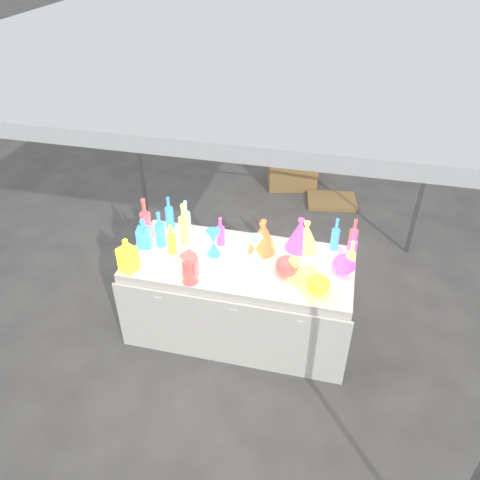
% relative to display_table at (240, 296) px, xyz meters
% --- Properties ---
extents(ground, '(80.00, 80.00, 0.00)m').
position_rel_display_table_xyz_m(ground, '(-0.00, 0.01, -0.37)').
color(ground, slate).
rests_on(ground, ground).
extents(canopy_tent, '(3.15, 3.15, 2.46)m').
position_rel_display_table_xyz_m(canopy_tent, '(-0.00, 0.02, 2.01)').
color(canopy_tent, gray).
rests_on(canopy_tent, ground).
extents(display_table, '(1.84, 0.83, 0.75)m').
position_rel_display_table_xyz_m(display_table, '(0.00, 0.00, 0.00)').
color(display_table, white).
rests_on(display_table, ground).
extents(cardboard_box_closed, '(0.71, 0.58, 0.45)m').
position_rel_display_table_xyz_m(cardboard_box_closed, '(0.07, 2.71, -0.15)').
color(cardboard_box_closed, '#A9814C').
rests_on(cardboard_box_closed, ground).
extents(cardboard_box_flat, '(0.66, 0.52, 0.05)m').
position_rel_display_table_xyz_m(cardboard_box_flat, '(0.64, 2.36, -0.35)').
color(cardboard_box_flat, '#A9814C').
rests_on(cardboard_box_flat, ground).
extents(bottle_1, '(0.09, 0.09, 0.30)m').
position_rel_display_table_xyz_m(bottle_1, '(-0.71, 0.34, 0.53)').
color(bottle_1, green).
rests_on(bottle_1, display_table).
extents(bottle_2, '(0.10, 0.10, 0.39)m').
position_rel_display_table_xyz_m(bottle_2, '(-0.83, 0.12, 0.57)').
color(bottle_2, orange).
rests_on(bottle_2, display_table).
extents(bottle_3, '(0.08, 0.08, 0.26)m').
position_rel_display_table_xyz_m(bottle_3, '(-0.21, 0.19, 0.51)').
color(bottle_3, '#1F6DBA').
rests_on(bottle_3, display_table).
extents(bottle_4, '(0.09, 0.09, 0.37)m').
position_rel_display_table_xyz_m(bottle_4, '(-0.51, 0.16, 0.56)').
color(bottle_4, '#13677C').
rests_on(bottle_4, display_table).
extents(bottle_5, '(0.08, 0.08, 0.33)m').
position_rel_display_table_xyz_m(bottle_5, '(-0.53, 0.28, 0.54)').
color(bottle_5, '#BA2561').
rests_on(bottle_5, display_table).
extents(bottle_6, '(0.08, 0.08, 0.26)m').
position_rel_display_table_xyz_m(bottle_6, '(-0.56, -0.01, 0.51)').
color(bottle_6, '#C23E12').
rests_on(bottle_6, display_table).
extents(bottle_7, '(0.08, 0.08, 0.33)m').
position_rel_display_table_xyz_m(bottle_7, '(-0.68, 0.06, 0.54)').
color(bottle_7, green).
rests_on(bottle_7, display_table).
extents(decanter_0, '(0.16, 0.16, 0.29)m').
position_rel_display_table_xyz_m(decanter_0, '(-0.81, -0.29, 0.52)').
color(decanter_0, '#C23E12').
rests_on(decanter_0, display_table).
extents(decanter_1, '(0.10, 0.10, 0.25)m').
position_rel_display_table_xyz_m(decanter_1, '(-0.32, -0.26, 0.50)').
color(decanter_1, orange).
rests_on(decanter_1, display_table).
extents(decanter_2, '(0.12, 0.12, 0.26)m').
position_rel_display_table_xyz_m(decanter_2, '(-0.81, 0.02, 0.51)').
color(decanter_2, green).
rests_on(decanter_2, display_table).
extents(hourglass_0, '(0.15, 0.15, 0.24)m').
position_rel_display_table_xyz_m(hourglass_0, '(-0.31, -0.33, 0.50)').
color(hourglass_0, orange).
rests_on(hourglass_0, display_table).
extents(hourglass_2, '(0.10, 0.10, 0.19)m').
position_rel_display_table_xyz_m(hourglass_2, '(0.45, -0.12, 0.47)').
color(hourglass_2, '#13677C').
rests_on(hourglass_2, display_table).
extents(hourglass_3, '(0.15, 0.15, 0.23)m').
position_rel_display_table_xyz_m(hourglass_3, '(0.11, 0.04, 0.49)').
color(hourglass_3, '#BA2561').
rests_on(hourglass_3, display_table).
extents(hourglass_5, '(0.14, 0.14, 0.23)m').
position_rel_display_table_xyz_m(hourglass_5, '(-0.23, 0.04, 0.49)').
color(hourglass_5, green).
rests_on(hourglass_5, display_table).
extents(globe_0, '(0.20, 0.20, 0.14)m').
position_rel_display_table_xyz_m(globe_0, '(0.64, -0.23, 0.45)').
color(globe_0, '#C23E12').
rests_on(globe_0, display_table).
extents(globe_1, '(0.17, 0.17, 0.12)m').
position_rel_display_table_xyz_m(globe_1, '(0.56, -0.12, 0.44)').
color(globe_1, '#13677C').
rests_on(globe_1, display_table).
extents(globe_2, '(0.25, 0.25, 0.15)m').
position_rel_display_table_xyz_m(globe_2, '(0.39, -0.09, 0.45)').
color(globe_2, orange).
rests_on(globe_2, display_table).
extents(globe_3, '(0.19, 0.19, 0.14)m').
position_rel_display_table_xyz_m(globe_3, '(0.80, 0.04, 0.45)').
color(globe_3, '#1F6DBA').
rests_on(globe_3, display_table).
extents(lampshade_0, '(0.21, 0.21, 0.25)m').
position_rel_display_table_xyz_m(lampshade_0, '(0.14, 0.25, 0.50)').
color(lampshade_0, yellow).
rests_on(lampshade_0, display_table).
extents(lampshade_1, '(0.29, 0.29, 0.27)m').
position_rel_display_table_xyz_m(lampshade_1, '(0.14, 0.18, 0.51)').
color(lampshade_1, yellow).
rests_on(lampshade_1, display_table).
extents(lampshade_2, '(0.27, 0.27, 0.28)m').
position_rel_display_table_xyz_m(lampshade_2, '(0.44, 0.29, 0.52)').
color(lampshade_2, '#1F6DBA').
rests_on(lampshade_2, display_table).
extents(lampshade_3, '(0.23, 0.23, 0.26)m').
position_rel_display_table_xyz_m(lampshade_3, '(0.48, 0.29, 0.51)').
color(lampshade_3, '#13677C').
rests_on(lampshade_3, display_table).
extents(bottle_8, '(0.08, 0.08, 0.30)m').
position_rel_display_table_xyz_m(bottle_8, '(0.72, 0.34, 0.52)').
color(bottle_8, green).
rests_on(bottle_8, display_table).
extents(bottle_9, '(0.07, 0.07, 0.30)m').
position_rel_display_table_xyz_m(bottle_9, '(0.86, 0.36, 0.52)').
color(bottle_9, orange).
rests_on(bottle_9, display_table).
extents(bottle_10, '(0.07, 0.07, 0.30)m').
position_rel_display_table_xyz_m(bottle_10, '(0.86, 0.21, 0.53)').
color(bottle_10, '#1F6DBA').
rests_on(bottle_10, display_table).
extents(bottle_11, '(0.08, 0.08, 0.30)m').
position_rel_display_table_xyz_m(bottle_11, '(0.85, 0.05, 0.53)').
color(bottle_11, '#13677C').
rests_on(bottle_11, display_table).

